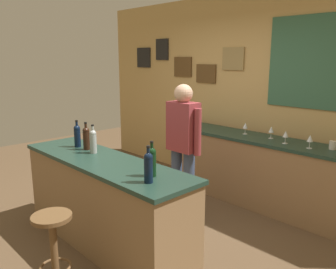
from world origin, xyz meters
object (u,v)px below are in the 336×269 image
at_px(wine_bottle_c, 93,140).
at_px(wine_bottle_d, 152,161).
at_px(bartender, 183,144).
at_px(coffee_mug, 333,145).
at_px(bar_stool, 53,240).
at_px(wine_bottle_a, 77,135).
at_px(wine_glass_a, 245,126).
at_px(wine_glass_b, 271,130).
at_px(wine_bottle_b, 86,137).
at_px(wine_bottle_e, 148,166).
at_px(wine_glass_d, 310,139).
at_px(wine_glass_c, 286,135).

bearing_deg(wine_bottle_c, wine_bottle_d, -2.16).
height_order(bartender, coffee_mug, bartender).
distance_m(wine_bottle_c, coffee_mug, 2.64).
xyz_separation_m(bar_stool, wine_bottle_a, (-0.96, 0.79, 0.60)).
distance_m(wine_glass_a, wine_glass_b, 0.38).
xyz_separation_m(wine_bottle_b, coffee_mug, (1.84, 2.03, -0.11)).
bearing_deg(coffee_mug, wine_bottle_d, -108.10).
bearing_deg(bar_stool, coffee_mug, 69.62).
height_order(bar_stool, wine_bottle_d, wine_bottle_d).
relative_size(wine_bottle_a, coffee_mug, 2.45).
bearing_deg(wine_bottle_e, wine_glass_a, 104.21).
relative_size(bar_stool, coffee_mug, 5.44).
height_order(wine_glass_a, wine_glass_d, same).
distance_m(wine_glass_b, coffee_mug, 0.77).
xyz_separation_m(wine_bottle_a, wine_bottle_e, (1.42, -0.17, 0.00)).
height_order(wine_bottle_a, wine_bottle_c, same).
bearing_deg(wine_glass_b, wine_bottle_a, -121.61).
bearing_deg(coffee_mug, wine_bottle_c, -128.94).
relative_size(wine_glass_a, wine_glass_c, 1.00).
relative_size(wine_bottle_a, wine_bottle_c, 1.00).
relative_size(wine_bottle_d, wine_bottle_e, 1.00).
bearing_deg(wine_glass_d, wine_glass_a, 173.02).
distance_m(wine_bottle_b, wine_glass_a, 2.12).
bearing_deg(bar_stool, wine_glass_a, 91.74).
bearing_deg(wine_bottle_e, wine_glass_b, 94.60).
distance_m(wine_bottle_b, wine_glass_b, 2.28).
height_order(wine_bottle_c, wine_glass_d, wine_bottle_c).
bearing_deg(wine_glass_c, wine_bottle_d, -95.21).
height_order(wine_bottle_b, coffee_mug, wine_bottle_b).
height_order(wine_bottle_e, coffee_mug, wine_bottle_e).
bearing_deg(wine_bottle_b, wine_glass_c, 54.97).
distance_m(bartender, wine_bottle_d, 1.11).
bearing_deg(wine_bottle_d, wine_bottle_c, 177.84).
xyz_separation_m(wine_bottle_c, coffee_mug, (1.66, 2.05, -0.11)).
bearing_deg(wine_glass_d, wine_bottle_d, -103.90).
bearing_deg(wine_bottle_d, wine_glass_a, 102.45).
height_order(wine_bottle_a, wine_bottle_b, same).
height_order(bar_stool, wine_bottle_a, wine_bottle_a).
xyz_separation_m(wine_bottle_a, wine_glass_c, (1.50, 1.91, -0.05)).
height_order(wine_bottle_e, wine_glass_d, wine_bottle_e).
bearing_deg(wine_glass_a, wine_bottle_d, -77.55).
relative_size(wine_bottle_d, wine_glass_d, 1.97).
relative_size(wine_bottle_d, coffee_mug, 2.45).
height_order(bar_stool, wine_glass_b, wine_glass_b).
relative_size(wine_glass_a, wine_glass_b, 1.00).
bearing_deg(wine_glass_b, bartender, -112.79).
distance_m(bar_stool, wine_bottle_d, 1.02).
height_order(wine_glass_b, wine_glass_c, same).
height_order(bar_stool, coffee_mug, coffee_mug).
height_order(wine_bottle_d, wine_glass_b, wine_bottle_d).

